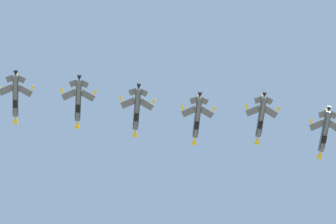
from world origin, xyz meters
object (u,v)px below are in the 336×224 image
fighter_jet_right_wing (137,110)px  fighter_jet_right_outer (261,118)px  fighter_jet_left_wing (78,102)px  fighter_jet_trail_slot (324,132)px  fighter_jet_left_outer (197,118)px  fighter_jet_lead (16,97)px

fighter_jet_right_wing → fighter_jet_right_outer: fighter_jet_right_outer is taller
fighter_jet_left_wing → fighter_jet_trail_slot: 72.01m
fighter_jet_left_wing → fighter_jet_trail_slot: fighter_jet_left_wing is taller
fighter_jet_left_wing → fighter_jet_right_wing: 17.35m
fighter_jet_right_wing → fighter_jet_left_outer: size_ratio=1.00×
fighter_jet_left_outer → fighter_jet_trail_slot: 37.04m
fighter_jet_left_wing → fighter_jet_right_outer: size_ratio=1.00×
fighter_jet_left_outer → fighter_jet_right_wing: bearing=-176.7°
fighter_jet_lead → fighter_jet_right_outer: fighter_jet_lead is taller
fighter_jet_left_wing → fighter_jet_left_outer: 35.00m
fighter_jet_left_outer → fighter_jet_right_outer: bearing=-5.0°
fighter_jet_right_wing → fighter_jet_left_outer: (17.66, -1.52, 0.68)m
fighter_jet_right_wing → fighter_jet_left_outer: bearing=3.3°
fighter_jet_left_outer → fighter_jet_trail_slot: fighter_jet_left_outer is taller
fighter_jet_lead → fighter_jet_right_wing: 35.53m
fighter_jet_left_outer → fighter_jet_trail_slot: (36.60, -5.21, -2.24)m
fighter_jet_right_wing → fighter_jet_trail_slot: fighter_jet_right_wing is taller
fighter_jet_trail_slot → fighter_jet_right_outer: bearing=-174.6°
fighter_jet_right_wing → fighter_jet_trail_slot: size_ratio=1.00×
fighter_jet_right_wing → fighter_jet_right_outer: size_ratio=1.00×
fighter_jet_lead → fighter_jet_right_wing: fighter_jet_lead is taller
fighter_jet_left_wing → fighter_jet_left_outer: (34.81, -3.49, -1.05)m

